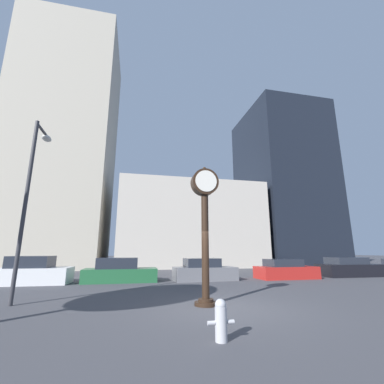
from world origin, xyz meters
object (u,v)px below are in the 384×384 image
Objects in this scene: car_red at (285,270)px; street_lamp_left at (33,180)px; car_green at (120,272)px; car_grey at (204,271)px; car_white at (33,272)px; street_clock at (205,215)px; car_black at (349,268)px; fire_hydrant_near at (221,320)px.

street_lamp_left is at bearing -158.97° from car_red.
car_green reaches higher than car_grey.
car_white is at bearing -178.98° from car_green.
car_green is at bearing 112.92° from street_clock.
car_black reaches higher than car_grey.
car_black is at bearing 16.89° from street_lamp_left.
street_clock reaches higher than car_white.
car_grey reaches higher than car_red.
street_lamp_left is (-8.42, -5.69, 3.93)m from car_grey.
street_lamp_left reaches higher than car_white.
car_black is at bearing 2.04° from car_white.
car_white is 4.73m from car_green.
street_clock is 15.37m from car_black.
street_clock is 10.82m from car_red.
street_lamp_left is (-3.22, -5.95, 3.91)m from car_green.
fire_hydrant_near is at bearing -54.74° from car_white.
car_black is at bearing 30.38° from street_clock.
car_grey is 0.99× the size of car_red.
street_lamp_left reaches higher than car_black.
car_black is (16.33, -0.01, -0.01)m from car_green.
car_red is at bearing -174.17° from car_black.
car_green reaches higher than car_black.
car_green is 0.94× the size of car_black.
car_green is 11.50m from fire_hydrant_near.
street_clock is 11.31m from car_white.
car_red is 4.85× the size of fire_hydrant_near.
car_white is at bearing -178.32° from car_black.
car_white is 13.34m from fire_hydrant_near.
car_red is at bearing 52.57° from fire_hydrant_near.
car_black is (11.14, 0.25, 0.01)m from car_grey.
street_clock is 4.48m from fire_hydrant_near.
fire_hydrant_near is (-13.73, -11.19, -0.16)m from car_black.
car_black is at bearing 0.33° from car_green.
car_red is at bearing 43.70° from street_clock.
car_green is at bearing 61.55° from street_lamp_left.
fire_hydrant_near is at bearing -127.85° from car_red.
car_red is at bearing 21.45° from street_lamp_left.
street_lamp_left reaches higher than car_green.
car_grey is at bearing 0.70° from car_white.
car_grey is 10.89m from street_lamp_left.
fire_hydrant_near is at bearing -42.02° from street_lamp_left.
car_green is at bearing 177.35° from car_red.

